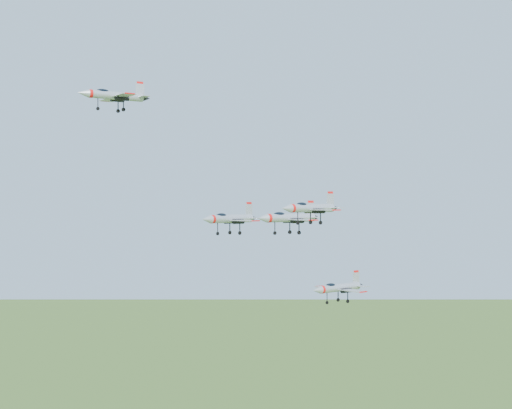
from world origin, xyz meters
TOP-DOWN VIEW (x-y plane):
  - jet_lead at (-15.41, 15.26)m, footprint 12.97×10.67m
  - jet_left_high at (-4.01, -4.03)m, footprint 11.78×10.01m
  - jet_right_high at (2.08, -16.63)m, footprint 11.33×9.46m
  - jet_left_low at (11.90, 3.21)m, footprint 14.04×11.64m
  - jet_right_low at (12.93, -9.33)m, footprint 11.71×9.78m

SIDE VIEW (x-z plane):
  - jet_right_low at x=12.93m, z-range 123.21..126.35m
  - jet_left_low at x=11.90m, z-range 133.86..137.61m
  - jet_left_high at x=-4.01m, z-range 134.33..137.53m
  - jet_right_high at x=2.08m, z-range 136.12..139.15m
  - jet_lead at x=-15.41m, z-range 154.64..158.12m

